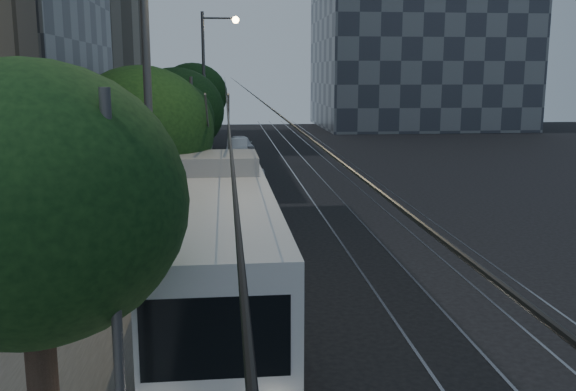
% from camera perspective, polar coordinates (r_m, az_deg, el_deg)
% --- Properties ---
extents(ground, '(120.00, 120.00, 0.00)m').
position_cam_1_polar(ground, '(19.26, 6.43, -7.87)').
color(ground, black).
rests_on(ground, ground).
extents(sidewalk, '(5.00, 90.00, 0.15)m').
position_cam_1_polar(sidewalk, '(38.48, -10.90, 1.57)').
color(sidewalk, slate).
rests_on(sidewalk, ground).
extents(tram_rails, '(4.52, 90.00, 0.02)m').
position_cam_1_polar(tram_rails, '(38.85, 3.95, 1.73)').
color(tram_rails, gray).
rests_on(tram_rails, ground).
extents(overhead_wires, '(2.23, 90.00, 6.00)m').
position_cam_1_polar(overhead_wires, '(37.93, -7.26, 6.72)').
color(overhead_wires, black).
rests_on(overhead_wires, ground).
extents(building_distant_right, '(22.00, 18.00, 24.00)m').
position_cam_1_polar(building_distant_right, '(76.26, 11.51, 15.06)').
color(building_distant_right, '#373C46').
rests_on(building_distant_right, ground).
extents(trolleybus, '(2.85, 12.91, 5.63)m').
position_cam_1_polar(trolleybus, '(16.37, -6.14, -4.78)').
color(trolleybus, silver).
rests_on(trolleybus, ground).
extents(pickup_silver, '(3.17, 5.84, 1.55)m').
position_cam_1_polar(pickup_silver, '(26.38, -5.85, -0.97)').
color(pickup_silver, '#999BA0').
rests_on(pickup_silver, ground).
extents(car_white_a, '(2.81, 4.18, 1.32)m').
position_cam_1_polar(car_white_a, '(36.23, -6.17, 2.07)').
color(car_white_a, silver).
rests_on(car_white_a, ground).
extents(car_white_b, '(2.63, 4.46, 1.21)m').
position_cam_1_polar(car_white_b, '(38.40, -3.99, 2.53)').
color(car_white_b, '#BAB9BE').
rests_on(car_white_b, ground).
extents(car_white_c, '(1.68, 4.36, 1.42)m').
position_cam_1_polar(car_white_c, '(47.15, -4.49, 4.20)').
color(car_white_c, silver).
rests_on(car_white_c, ground).
extents(car_white_d, '(2.23, 4.15, 1.34)m').
position_cam_1_polar(car_white_d, '(50.39, -4.21, 4.59)').
color(car_white_d, silver).
rests_on(car_white_d, ground).
extents(tree_0, '(4.34, 4.34, 6.38)m').
position_cam_1_polar(tree_0, '(9.40, -22.03, -0.72)').
color(tree_0, black).
rests_on(tree_0, ground).
extents(tree_1, '(4.53, 4.53, 6.40)m').
position_cam_1_polar(tree_1, '(20.64, -12.89, 5.54)').
color(tree_1, black).
rests_on(tree_1, ground).
extents(tree_2, '(4.23, 4.23, 5.88)m').
position_cam_1_polar(tree_2, '(30.92, -10.48, 6.61)').
color(tree_2, black).
rests_on(tree_2, ground).
extents(tree_3, '(5.15, 5.15, 6.45)m').
position_cam_1_polar(tree_3, '(35.12, -9.92, 7.39)').
color(tree_3, black).
rests_on(tree_3, ground).
extents(tree_4, '(4.19, 4.19, 6.22)m').
position_cam_1_polar(tree_4, '(42.39, -9.21, 8.23)').
color(tree_4, black).
rests_on(tree_4, ground).
extents(tree_5, '(5.68, 5.68, 6.96)m').
position_cam_1_polar(tree_5, '(53.93, -8.46, 8.89)').
color(tree_5, black).
rests_on(tree_5, ground).
extents(streetlamp_near, '(2.70, 0.44, 11.34)m').
position_cam_1_polar(streetlamp_near, '(16.07, -10.95, 12.77)').
color(streetlamp_near, '#515153').
rests_on(streetlamp_near, ground).
extents(streetlamp_far, '(2.41, 0.44, 9.94)m').
position_cam_1_polar(streetlamp_far, '(42.06, -6.93, 10.56)').
color(streetlamp_far, '#515153').
rests_on(streetlamp_far, ground).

